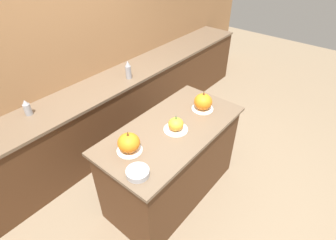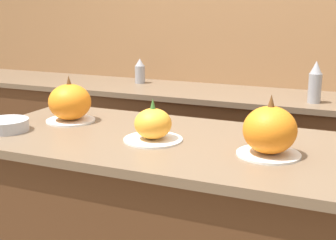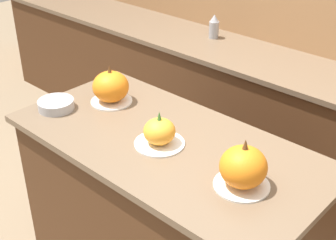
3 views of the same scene
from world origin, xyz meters
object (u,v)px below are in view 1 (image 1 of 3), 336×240
at_px(pumpkin_cake_left, 129,143).
at_px(mixing_bowl, 138,173).
at_px(pumpkin_cake_center, 176,125).
at_px(bottle_tall, 128,70).
at_px(pumpkin_cake_right, 203,102).
at_px(bottle_short, 27,108).

relative_size(pumpkin_cake_left, mixing_bowl, 1.20).
bearing_deg(pumpkin_cake_center, mixing_bowl, -169.45).
height_order(pumpkin_cake_center, mixing_bowl, pumpkin_cake_center).
distance_m(pumpkin_cake_left, mixing_bowl, 0.30).
height_order(pumpkin_cake_left, bottle_tall, same).
relative_size(pumpkin_cake_right, bottle_short, 1.29).
relative_size(pumpkin_cake_center, pumpkin_cake_right, 1.02).
height_order(pumpkin_cake_right, bottle_tall, pumpkin_cake_right).
bearing_deg(bottle_tall, pumpkin_cake_center, -112.63).
bearing_deg(pumpkin_cake_right, pumpkin_cake_center, 179.71).
distance_m(bottle_short, mixing_bowl, 1.52).
relative_size(pumpkin_cake_right, bottle_tall, 0.95).
relative_size(pumpkin_cake_left, bottle_tall, 0.92).
distance_m(pumpkin_cake_left, pumpkin_cake_right, 0.96).
bearing_deg(bottle_short, pumpkin_cake_center, -61.30).
distance_m(bottle_tall, bottle_short, 1.27).
bearing_deg(pumpkin_cake_left, pumpkin_cake_right, -8.15).
height_order(pumpkin_cake_left, bottle_short, pumpkin_cake_left).
height_order(pumpkin_cake_center, bottle_short, pumpkin_cake_center).
xyz_separation_m(pumpkin_cake_center, pumpkin_cake_right, (0.46, -0.00, 0.03)).
bearing_deg(pumpkin_cake_center, pumpkin_cake_right, -0.29).
xyz_separation_m(pumpkin_cake_left, bottle_short, (-0.27, 1.26, -0.03)).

